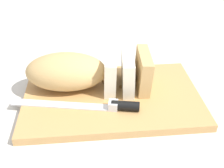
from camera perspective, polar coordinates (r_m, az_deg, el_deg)
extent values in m
plane|color=beige|center=(0.65, 0.00, -3.50)|extent=(3.00, 3.00, 0.00)
cube|color=tan|center=(0.65, 0.00, -2.85)|extent=(0.43, 0.27, 0.02)
ellipsoid|color=tan|center=(0.65, -9.65, 2.63)|extent=(0.20, 0.12, 0.09)
cube|color=#F2E8CC|center=(0.65, 0.02, 2.73)|extent=(0.04, 0.11, 0.09)
cube|color=#F2E8CC|center=(0.64, 3.35, 2.57)|extent=(0.03, 0.11, 0.09)
cube|color=tan|center=(0.65, 6.61, 2.85)|extent=(0.03, 0.11, 0.09)
cube|color=silver|center=(0.62, -10.67, -4.35)|extent=(0.23, 0.06, 0.00)
cylinder|color=black|center=(0.59, 2.85, -4.61)|extent=(0.06, 0.03, 0.02)
cube|color=silver|center=(0.60, -0.12, -4.51)|extent=(0.02, 0.03, 0.02)
sphere|color=#996633|center=(0.69, -0.87, 0.85)|extent=(0.01, 0.01, 0.01)
sphere|color=#996633|center=(0.66, 1.82, -0.54)|extent=(0.01, 0.01, 0.01)
sphere|color=#996633|center=(0.68, -1.94, 0.63)|extent=(0.01, 0.01, 0.01)
sphere|color=#996633|center=(0.61, 2.65, -4.46)|extent=(0.01, 0.01, 0.01)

